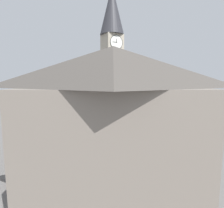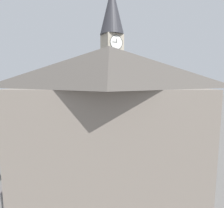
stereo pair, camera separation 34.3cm
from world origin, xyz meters
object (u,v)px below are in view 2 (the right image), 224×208
object	(u,v)px
car_blue_kerb	(179,159)
car_red_corner	(36,167)
tree	(161,103)
car_silver_kerb	(62,137)
lamp_post	(102,129)
car_black_far	(92,120)
building_terrace_right	(111,97)
clock_tower	(112,51)
building_shop_left	(109,138)
pedestrian	(74,124)
car_white_side	(190,135)

from	to	relation	value
car_blue_kerb	car_red_corner	size ratio (longest dim) A/B	1.01
tree	car_silver_kerb	bearing A→B (deg)	-4.64
car_red_corner	lamp_post	size ratio (longest dim) A/B	0.83
car_red_corner	car_black_far	world-z (taller)	same
building_terrace_right	lamp_post	distance (m)	24.12
clock_tower	car_red_corner	xyz separation A→B (m)	(11.21, 6.16, -12.11)
car_red_corner	tree	bearing A→B (deg)	-162.03
car_red_corner	car_blue_kerb	bearing A→B (deg)	159.82
building_terrace_right	building_shop_left	bearing A→B (deg)	62.74
clock_tower	pedestrian	distance (m)	14.69
pedestrian	building_terrace_right	world-z (taller)	building_terrace_right
car_red_corner	pedestrian	size ratio (longest dim) A/B	2.46
tree	building_shop_left	world-z (taller)	building_shop_left
car_red_corner	building_shop_left	size ratio (longest dim) A/B	0.35
car_black_far	pedestrian	world-z (taller)	pedestrian
tree	lamp_post	world-z (taller)	tree
car_white_side	building_shop_left	xyz separation A→B (m)	(17.52, 8.55, 4.68)
car_blue_kerb	car_silver_kerb	xyz separation A→B (m)	(8.93, -13.16, 0.00)
car_silver_kerb	building_shop_left	xyz separation A→B (m)	(0.82, 16.65, 4.68)
building_terrace_right	lamp_post	world-z (taller)	building_terrace_right
car_silver_kerb	tree	xyz separation A→B (m)	(-17.04, 1.38, 4.12)
car_red_corner	building_terrace_right	bearing A→B (deg)	-131.06
car_blue_kerb	pedestrian	size ratio (longest dim) A/B	2.48
car_blue_kerb	building_terrace_right	distance (m)	27.61
tree	building_terrace_right	distance (m)	15.09
building_shop_left	building_terrace_right	size ratio (longest dim) A/B	1.23
car_silver_kerb	lamp_post	distance (m)	8.42
clock_tower	pedestrian	world-z (taller)	clock_tower
car_white_side	building_shop_left	distance (m)	20.05
pedestrian	lamp_post	world-z (taller)	lamp_post
clock_tower	car_white_side	xyz separation A→B (m)	(-9.78, 5.96, -12.11)
car_blue_kerb	car_black_far	bearing A→B (deg)	-86.90
pedestrian	car_black_far	bearing A→B (deg)	-152.51
clock_tower	lamp_post	distance (m)	11.61
pedestrian	building_shop_left	world-z (taller)	building_shop_left
car_blue_kerb	car_black_far	xyz separation A→B (m)	(1.15, -21.22, 0.00)
clock_tower	tree	xyz separation A→B (m)	(-10.11, -0.75, -7.99)
car_silver_kerb	car_black_far	world-z (taller)	same
car_blue_kerb	car_white_side	world-z (taller)	same
car_silver_kerb	clock_tower	bearing A→B (deg)	162.86
car_silver_kerb	building_shop_left	size ratio (longest dim) A/B	0.38
car_silver_kerb	building_terrace_right	xyz separation A→B (m)	(-14.73, -13.53, 4.09)
pedestrian	building_terrace_right	bearing A→B (deg)	-145.71
building_shop_left	tree	bearing A→B (deg)	-139.47
car_white_side	lamp_post	world-z (taller)	lamp_post
car_silver_kerb	tree	bearing A→B (deg)	175.36
car_red_corner	car_black_far	bearing A→B (deg)	-126.40
tree	car_white_side	bearing A→B (deg)	87.16
clock_tower	car_white_side	distance (m)	16.67
clock_tower	building_shop_left	world-z (taller)	clock_tower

